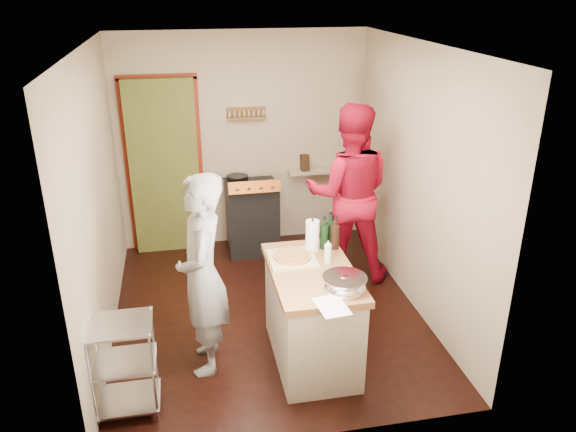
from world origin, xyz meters
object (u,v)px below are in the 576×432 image
object	(u,v)px
island	(312,312)
person_stripe	(203,276)
person_red	(349,194)
stove	(252,216)
wire_shelving	(124,363)

from	to	relation	value
island	person_stripe	xyz separation A→B (m)	(-0.91, 0.09, 0.41)
person_stripe	person_red	bearing A→B (deg)	132.45
stove	person_red	world-z (taller)	person_red
person_stripe	person_red	distance (m)	2.12
stove	person_red	distance (m)	1.37
island	person_red	bearing A→B (deg)	62.75
person_stripe	wire_shelving	bearing A→B (deg)	-50.94
island	wire_shelving	bearing A→B (deg)	-166.63
stove	wire_shelving	world-z (taller)	stove
stove	person_stripe	xyz separation A→B (m)	(-0.69, -2.16, 0.42)
person_red	wire_shelving	bearing A→B (deg)	52.05
stove	wire_shelving	size ratio (longest dim) A/B	1.26
island	person_stripe	world-z (taller)	person_stripe
wire_shelving	person_stripe	bearing A→B (deg)	35.70
stove	island	xyz separation A→B (m)	(0.22, -2.26, 0.02)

